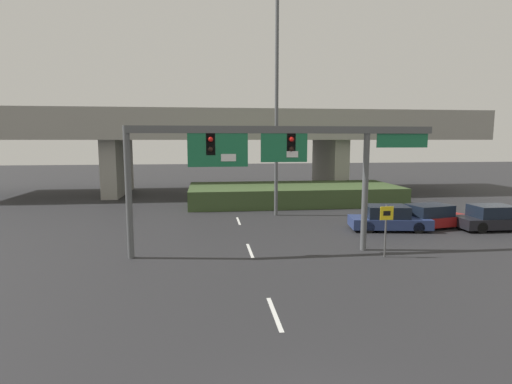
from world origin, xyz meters
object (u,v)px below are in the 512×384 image
at_px(parked_sedan_mid_right, 431,217).
at_px(parked_sedan_far_right, 493,218).
at_px(signal_gantry, 270,152).
at_px(highway_light_pole_near, 277,99).
at_px(speed_limit_sign, 386,223).
at_px(parked_sedan_near_right, 388,219).

bearing_deg(parked_sedan_mid_right, parked_sedan_far_right, -27.94).
bearing_deg(signal_gantry, highway_light_pole_near, 78.52).
distance_m(speed_limit_sign, parked_sedan_mid_right, 7.67).
height_order(highway_light_pole_near, parked_sedan_far_right, highway_light_pole_near).
height_order(parked_sedan_mid_right, parked_sedan_far_right, parked_sedan_far_right).
height_order(speed_limit_sign, parked_sedan_mid_right, speed_limit_sign).
relative_size(parked_sedan_near_right, parked_sedan_far_right, 1.09).
bearing_deg(parked_sedan_far_right, parked_sedan_mid_right, 164.64).
xyz_separation_m(parked_sedan_near_right, parked_sedan_far_right, (6.09, -0.65, 0.00)).
bearing_deg(speed_limit_sign, parked_sedan_near_right, 63.45).
height_order(highway_light_pole_near, parked_sedan_mid_right, highway_light_pole_near).
relative_size(signal_gantry, speed_limit_sign, 5.92).
xyz_separation_m(signal_gantry, parked_sedan_near_right, (7.53, 3.88, -3.99)).
bearing_deg(parked_sedan_mid_right, signal_gantry, -169.59).
bearing_deg(highway_light_pole_near, parked_sedan_far_right, -26.62).
xyz_separation_m(parked_sedan_near_right, parked_sedan_mid_right, (2.80, 0.31, -0.02)).
bearing_deg(speed_limit_sign, parked_sedan_far_right, 27.30).
height_order(signal_gantry, parked_sedan_far_right, signal_gantry).
bearing_deg(parked_sedan_near_right, highway_light_pole_near, 145.93).
bearing_deg(signal_gantry, parked_sedan_mid_right, 22.10).
relative_size(speed_limit_sign, parked_sedan_near_right, 0.50).
distance_m(parked_sedan_near_right, parked_sedan_mid_right, 2.81).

